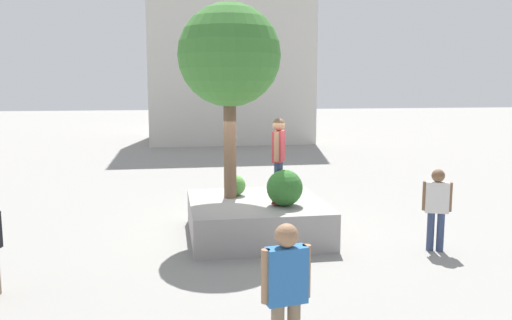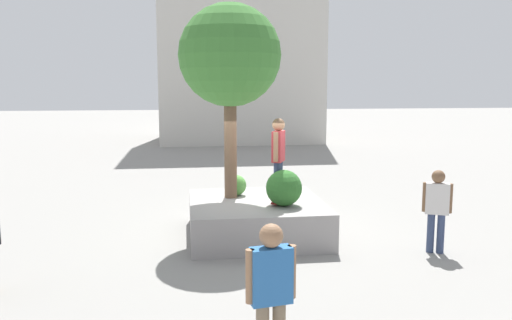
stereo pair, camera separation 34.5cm
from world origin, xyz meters
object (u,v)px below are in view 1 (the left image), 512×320
object	(u,v)px
planter_ledge	(256,218)
plaza_tree	(229,57)
skateboard	(278,200)
skateboarder	(279,153)
pedestrian_crossing	(286,287)
bystander_watching	(437,204)

from	to	relation	value
planter_ledge	plaza_tree	bearing A→B (deg)	-39.84
planter_ledge	skateboard	world-z (taller)	skateboard
skateboarder	pedestrian_crossing	distance (m)	5.36
plaza_tree	skateboarder	world-z (taller)	plaza_tree
plaza_tree	skateboarder	bearing A→B (deg)	144.07
skateboarder	bystander_watching	size ratio (longest dim) A/B	1.05
plaza_tree	bystander_watching	size ratio (longest dim) A/B	2.58
skateboard	bystander_watching	distance (m)	3.22
plaza_tree	skateboard	bearing A→B (deg)	144.07
plaza_tree	skateboarder	size ratio (longest dim) A/B	2.45
skateboarder	plaza_tree	bearing A→B (deg)	-35.93
plaza_tree	skateboarder	xyz separation A→B (m)	(-0.95, 0.69, -2.03)
planter_ledge	skateboarder	world-z (taller)	skateboarder
skateboard	planter_ledge	bearing A→B (deg)	-30.83
skateboard	pedestrian_crossing	distance (m)	5.29
skateboard	bystander_watching	bearing A→B (deg)	154.71
plaza_tree	skateboarder	distance (m)	2.35
planter_ledge	skateboarder	size ratio (longest dim) A/B	1.70
planter_ledge	skateboard	bearing A→B (deg)	149.17
plaza_tree	pedestrian_crossing	bearing A→B (deg)	89.45
skateboarder	pedestrian_crossing	size ratio (longest dim) A/B	0.99
bystander_watching	pedestrian_crossing	bearing A→B (deg)	44.27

